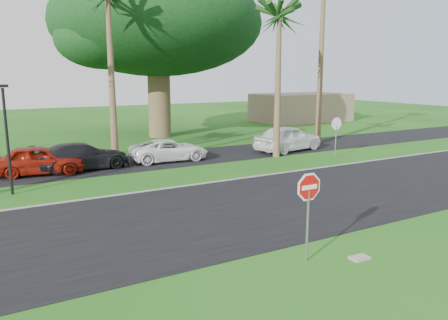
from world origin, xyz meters
TOP-DOWN VIEW (x-y plane):
  - ground at (0.00, 0.00)m, footprint 120.00×120.00m
  - road at (0.00, 2.00)m, footprint 120.00×8.00m
  - parking_strip at (0.00, 12.50)m, footprint 120.00×5.00m
  - curb at (0.00, 6.05)m, footprint 120.00×0.12m
  - stop_sign_near at (0.50, -3.00)m, footprint 1.05×0.07m
  - stop_sign_far at (12.00, 8.00)m, footprint 1.05×0.07m
  - palm_center at (0.00, 14.00)m, footprint 5.00×5.00m
  - palm_right_near at (9.00, 10.00)m, footprint 5.00×5.00m
  - canopy_tree at (6.00, 22.00)m, footprint 16.50×16.50m
  - streetlight_right at (-6.00, 8.50)m, footprint 0.45×0.25m
  - building_far at (24.00, 26.00)m, footprint 10.00×6.00m
  - car_red at (-4.48, 11.90)m, footprint 4.70×2.50m
  - car_dark at (-2.32, 12.05)m, footprint 5.10×2.32m
  - car_minivan at (2.70, 12.03)m, footprint 4.73×2.44m
  - car_pickup at (10.90, 11.28)m, footprint 5.35×2.92m
  - utility_slab at (1.89, -3.62)m, footprint 0.57×0.38m

SIDE VIEW (x-z plane):
  - ground at x=0.00m, z-range 0.00..0.00m
  - road at x=0.00m, z-range 0.00..0.02m
  - parking_strip at x=0.00m, z-range 0.00..0.02m
  - curb at x=0.00m, z-range 0.00..0.06m
  - utility_slab at x=1.89m, z-range 0.00..0.06m
  - car_minivan at x=2.70m, z-range 0.00..1.28m
  - car_dark at x=-2.32m, z-range 0.00..1.45m
  - car_red at x=-4.48m, z-range 0.00..1.52m
  - car_pickup at x=10.90m, z-range 0.00..1.72m
  - building_far at x=24.00m, z-range 0.00..3.00m
  - stop_sign_near at x=0.50m, z-range 0.46..3.09m
  - stop_sign_far at x=12.00m, z-range 0.46..3.09m
  - streetlight_right at x=-6.00m, z-range 0.33..4.97m
  - palm_right_near at x=9.00m, z-range 3.44..12.94m
  - canopy_tree at x=6.00m, z-range 2.39..15.51m
  - palm_center at x=0.00m, z-range 3.91..14.41m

